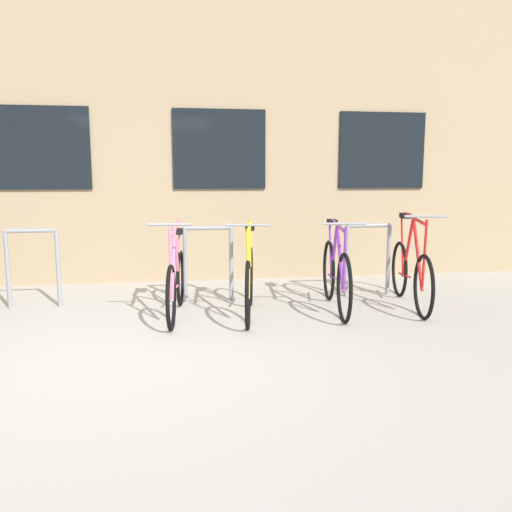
# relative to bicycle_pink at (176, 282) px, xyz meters

# --- Properties ---
(ground_plane) EXTENTS (42.00, 42.00, 0.00)m
(ground_plane) POSITION_rel_bicycle_pink_xyz_m (-0.55, -1.30, -0.37)
(ground_plane) COLOR #B2ADA0
(storefront_building) EXTENTS (28.00, 7.62, 5.17)m
(storefront_building) POSITION_rel_bicycle_pink_xyz_m (-0.55, 5.69, 2.22)
(storefront_building) COLOR tan
(storefront_building) RESTS_ON ground
(bike_rack) EXTENTS (6.60, 0.05, 0.91)m
(bike_rack) POSITION_rel_bicycle_pink_xyz_m (-0.61, 0.60, 0.18)
(bike_rack) COLOR gray
(bike_rack) RESTS_ON ground
(bicycle_pink) EXTENTS (0.44, 1.67, 1.06)m
(bicycle_pink) POSITION_rel_bicycle_pink_xyz_m (0.00, 0.00, 0.00)
(bicycle_pink) COLOR black
(bicycle_pink) RESTS_ON ground
(bicycle_purple) EXTENTS (0.44, 1.77, 1.05)m
(bicycle_purple) POSITION_rel_bicycle_pink_xyz_m (1.79, 0.01, 0.03)
(bicycle_purple) COLOR black
(bicycle_purple) RESTS_ON ground
(bicycle_yellow) EXTENTS (0.46, 1.67, 1.05)m
(bicycle_yellow) POSITION_rel_bicycle_pink_xyz_m (0.79, -0.09, 0.01)
(bicycle_yellow) COLOR black
(bicycle_yellow) RESTS_ON ground
(bicycle_red) EXTENTS (0.49, 1.76, 1.11)m
(bicycle_red) POSITION_rel_bicycle_pink_xyz_m (2.70, 0.03, 0.02)
(bicycle_red) COLOR black
(bicycle_red) RESTS_ON ground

